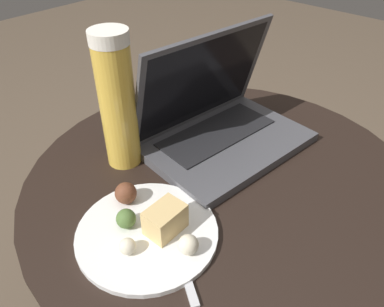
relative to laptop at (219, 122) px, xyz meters
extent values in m
cylinder|color=#9E9EA3|center=(-0.08, -0.08, -0.32)|extent=(0.08, 0.08, 0.52)
cylinder|color=black|center=(-0.08, -0.08, -0.06)|extent=(0.73, 0.73, 0.02)
cube|color=#47474C|center=(0.00, -0.03, -0.04)|extent=(0.34, 0.25, 0.02)
cube|color=black|center=(0.00, 0.00, -0.03)|extent=(0.26, 0.13, 0.00)
cube|color=#47474C|center=(0.01, 0.05, 0.07)|extent=(0.32, 0.10, 0.21)
cube|color=black|center=(0.01, 0.05, 0.07)|extent=(0.30, 0.09, 0.19)
cylinder|color=gold|center=(-0.17, 0.10, 0.07)|extent=(0.06, 0.06, 0.23)
cylinder|color=white|center=(-0.17, 0.10, 0.20)|extent=(0.07, 0.07, 0.02)
cylinder|color=white|center=(-0.27, -0.07, -0.04)|extent=(0.22, 0.22, 0.01)
cube|color=#DBB775|center=(-0.25, -0.10, -0.02)|extent=(0.06, 0.04, 0.04)
sphere|color=beige|center=(-0.26, -0.15, -0.02)|extent=(0.03, 0.03, 0.03)
sphere|color=beige|center=(-0.31, -0.09, -0.03)|extent=(0.02, 0.02, 0.02)
sphere|color=#4C6B33|center=(-0.28, -0.05, -0.02)|extent=(0.03, 0.03, 0.03)
sphere|color=brown|center=(-0.25, 0.00, -0.02)|extent=(0.04, 0.04, 0.04)
cube|color=silver|center=(-0.28, -0.16, -0.04)|extent=(0.08, 0.11, 0.00)
cube|color=silver|center=(-0.23, -0.09, -0.04)|extent=(0.05, 0.06, 0.00)
camera|label=1|loc=(-0.51, -0.39, 0.40)|focal=35.00mm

